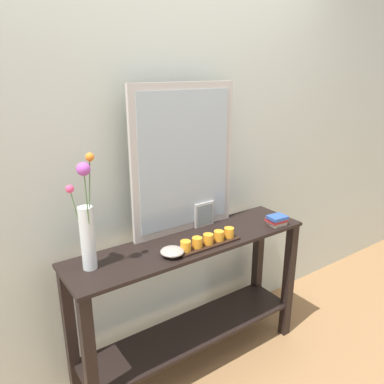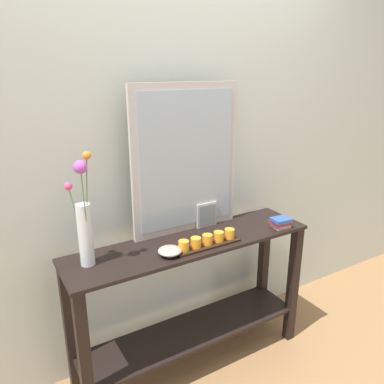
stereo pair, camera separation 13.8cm
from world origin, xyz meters
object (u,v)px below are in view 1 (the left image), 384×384
object	(u,v)px
tall_vase_left	(87,227)
decorative_bowl	(172,252)
console_table	(192,291)
picture_frame_small	(204,214)
mirror_leaning	(184,160)
book_stack	(277,220)
candle_tray	(208,241)

from	to	relation	value
tall_vase_left	decorative_bowl	bearing A→B (deg)	-16.82
console_table	picture_frame_small	bearing A→B (deg)	35.26
mirror_leaning	picture_frame_small	bearing A→B (deg)	-10.06
console_table	book_stack	xyz separation A→B (m)	(0.56, -0.12, 0.36)
tall_vase_left	candle_tray	bearing A→B (deg)	-11.71
decorative_bowl	picture_frame_small	bearing A→B (deg)	30.68
picture_frame_small	book_stack	bearing A→B (deg)	-32.98
mirror_leaning	console_table	bearing A→B (deg)	-109.34
tall_vase_left	picture_frame_small	distance (m)	0.78
candle_tray	picture_frame_small	size ratio (longest dim) A/B	2.60
console_table	tall_vase_left	distance (m)	0.80
decorative_bowl	mirror_leaning	bearing A→B (deg)	45.17
decorative_bowl	tall_vase_left	bearing A→B (deg)	163.18
picture_frame_small	book_stack	world-z (taller)	picture_frame_small
mirror_leaning	book_stack	distance (m)	0.69
console_table	mirror_leaning	distance (m)	0.77
decorative_bowl	book_stack	size ratio (longest dim) A/B	0.97
mirror_leaning	decorative_bowl	bearing A→B (deg)	-134.83
picture_frame_small	decorative_bowl	xyz separation A→B (m)	(-0.37, -0.22, -0.05)
console_table	candle_tray	distance (m)	0.37
console_table	book_stack	world-z (taller)	book_stack
console_table	candle_tray	world-z (taller)	candle_tray
tall_vase_left	picture_frame_small	bearing A→B (deg)	7.51
candle_tray	console_table	bearing A→B (deg)	110.77
mirror_leaning	candle_tray	distance (m)	0.47
console_table	decorative_bowl	world-z (taller)	decorative_bowl
mirror_leaning	candle_tray	size ratio (longest dim) A/B	2.18
decorative_bowl	book_stack	world-z (taller)	book_stack
tall_vase_left	book_stack	xyz separation A→B (m)	(1.14, -0.14, -0.19)
mirror_leaning	decorative_bowl	distance (m)	0.53
candle_tray	picture_frame_small	xyz separation A→B (m)	(0.14, 0.23, 0.05)
mirror_leaning	book_stack	xyz separation A→B (m)	(0.51, -0.27, -0.39)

